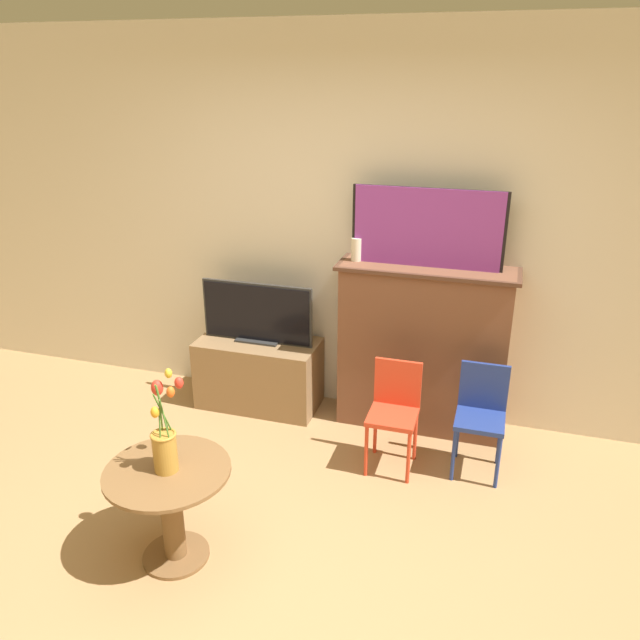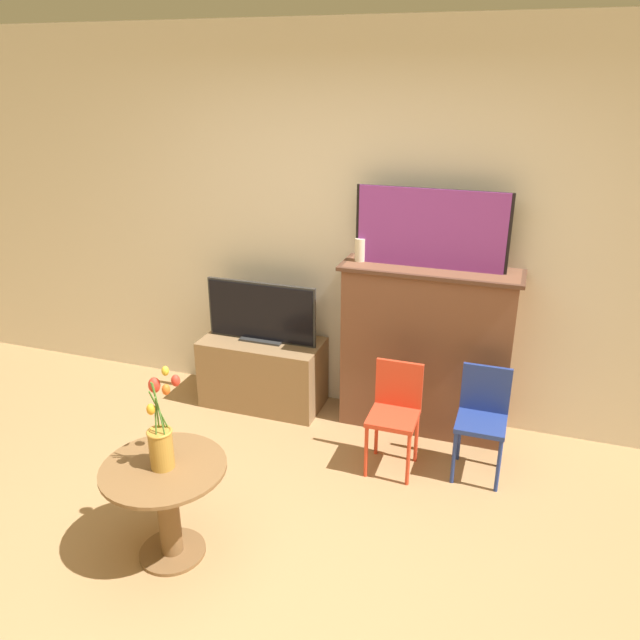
% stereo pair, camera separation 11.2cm
% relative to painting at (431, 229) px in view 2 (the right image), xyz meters
% --- Properties ---
extents(ground_plane, '(14.00, 14.00, 0.00)m').
position_rel_painting_xyz_m(ground_plane, '(-0.50, -1.94, -1.44)').
color(ground_plane, '#A87F51').
extents(wall_back, '(8.00, 0.06, 2.70)m').
position_rel_painting_xyz_m(wall_back, '(-0.50, 0.19, -0.09)').
color(wall_back, beige).
rests_on(wall_back, ground).
extents(fireplace_mantel, '(1.19, 0.37, 1.18)m').
position_rel_painting_xyz_m(fireplace_mantel, '(0.02, -0.01, -0.83)').
color(fireplace_mantel, brown).
rests_on(fireplace_mantel, ground).
extents(painting, '(0.99, 0.03, 0.51)m').
position_rel_painting_xyz_m(painting, '(0.00, 0.00, 0.00)').
color(painting, black).
rests_on(painting, fireplace_mantel).
extents(mantel_candle, '(0.07, 0.07, 0.16)m').
position_rel_painting_xyz_m(mantel_candle, '(-0.46, -0.01, -0.18)').
color(mantel_candle, silver).
rests_on(mantel_candle, fireplace_mantel).
extents(tv_stand, '(0.90, 0.44, 0.52)m').
position_rel_painting_xyz_m(tv_stand, '(-1.18, -0.08, -1.18)').
color(tv_stand, olive).
rests_on(tv_stand, ground).
extents(tv_monitor, '(0.84, 0.12, 0.45)m').
position_rel_painting_xyz_m(tv_monitor, '(-1.18, -0.07, -0.70)').
color(tv_monitor, '#2D2D2D').
rests_on(tv_monitor, tv_stand).
extents(chair_red, '(0.30, 0.30, 0.70)m').
position_rel_painting_xyz_m(chair_red, '(-0.06, -0.54, -1.03)').
color(chair_red, red).
rests_on(chair_red, ground).
extents(chair_blue, '(0.30, 0.30, 0.70)m').
position_rel_painting_xyz_m(chair_blue, '(0.46, -0.43, -1.03)').
color(chair_blue, navy).
rests_on(chair_blue, ground).
extents(side_table, '(0.63, 0.63, 0.55)m').
position_rel_painting_xyz_m(side_table, '(-0.99, -1.72, -1.09)').
color(side_table, brown).
rests_on(side_table, ground).
extents(vase_tulips, '(0.20, 0.21, 0.50)m').
position_rel_painting_xyz_m(vase_tulips, '(-0.99, -1.70, -0.73)').
color(vase_tulips, '#B78433').
rests_on(vase_tulips, side_table).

